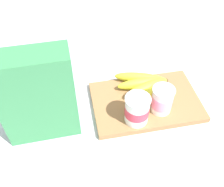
# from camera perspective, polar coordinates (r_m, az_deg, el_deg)

# --- Properties ---
(ground_plane) EXTENTS (2.40, 2.40, 0.00)m
(ground_plane) POSITION_cam_1_polar(r_m,az_deg,el_deg) (0.84, 7.33, -2.20)
(ground_plane) COLOR silver
(cutting_board) EXTENTS (0.34, 0.22, 0.02)m
(cutting_board) POSITION_cam_1_polar(r_m,az_deg,el_deg) (0.84, 7.39, -1.77)
(cutting_board) COLOR olive
(cutting_board) RESTS_ON ground_plane
(cereal_box) EXTENTS (0.20, 0.08, 0.27)m
(cereal_box) POSITION_cam_1_polar(r_m,az_deg,el_deg) (0.70, -16.04, -0.82)
(cereal_box) COLOR #38844C
(cereal_box) RESTS_ON ground_plane
(yogurt_cup_front) EXTENTS (0.07, 0.07, 0.09)m
(yogurt_cup_front) POSITION_cam_1_polar(r_m,az_deg,el_deg) (0.78, 10.94, -1.37)
(yogurt_cup_front) COLOR white
(yogurt_cup_front) RESTS_ON cutting_board
(yogurt_cup_back) EXTENTS (0.07, 0.07, 0.09)m
(yogurt_cup_back) POSITION_cam_1_polar(r_m,az_deg,el_deg) (0.74, 5.51, -3.52)
(yogurt_cup_back) COLOR white
(yogurt_cup_back) RESTS_ON cutting_board
(banana_bunch) EXTENTS (0.17, 0.18, 0.04)m
(banana_bunch) POSITION_cam_1_polar(r_m,az_deg,el_deg) (0.85, 7.38, 1.76)
(banana_bunch) COLOR yellow
(banana_bunch) RESTS_ON cutting_board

